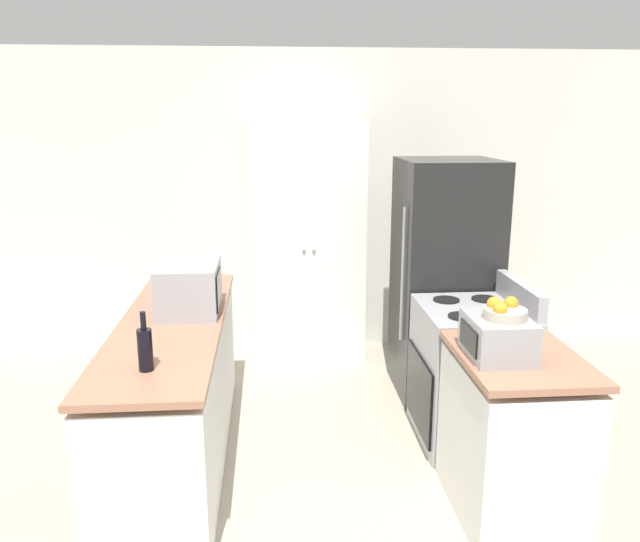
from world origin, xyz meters
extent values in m
cube|color=silver|center=(0.00, 3.06, 1.30)|extent=(7.00, 0.06, 2.60)
cube|color=silver|center=(-0.92, 1.19, 0.41)|extent=(0.58, 2.13, 0.82)
cube|color=#9E6B51|center=(-0.92, 1.19, 0.87)|extent=(0.60, 2.17, 0.04)
cube|color=silver|center=(0.92, 0.50, 0.41)|extent=(0.58, 0.79, 0.82)
cube|color=#9E6B51|center=(0.92, 0.50, 0.87)|extent=(0.60, 0.81, 0.04)
cube|color=white|center=(-0.02, 2.78, 1.01)|extent=(0.94, 0.45, 2.02)
sphere|color=#B2B2B7|center=(-0.06, 2.55, 1.01)|extent=(0.03, 0.03, 0.03)
sphere|color=#B2B2B7|center=(0.02, 2.55, 1.01)|extent=(0.03, 0.03, 0.03)
cube|color=#9E9EA3|center=(0.94, 1.29, 0.44)|extent=(0.64, 0.72, 0.89)
cube|color=black|center=(0.61, 1.29, 0.33)|extent=(0.02, 0.63, 0.49)
cube|color=#9E9EA3|center=(1.23, 1.29, 0.97)|extent=(0.06, 0.68, 0.16)
cylinder|color=black|center=(0.81, 1.11, 0.89)|extent=(0.17, 0.17, 0.01)
cylinder|color=black|center=(0.81, 1.46, 0.89)|extent=(0.17, 0.17, 0.01)
cylinder|color=black|center=(1.06, 1.11, 0.89)|extent=(0.17, 0.17, 0.01)
cylinder|color=black|center=(1.06, 1.46, 0.89)|extent=(0.17, 0.17, 0.01)
cube|color=black|center=(0.96, 2.04, 0.88)|extent=(0.68, 0.72, 1.76)
cylinder|color=gray|center=(0.60, 1.85, 0.97)|extent=(0.02, 0.02, 0.97)
cube|color=#939399|center=(-0.82, 1.35, 1.04)|extent=(0.36, 0.48, 0.30)
cube|color=black|center=(-0.64, 1.32, 1.04)|extent=(0.01, 0.30, 0.22)
cylinder|color=black|center=(-0.92, 0.46, 0.99)|extent=(0.07, 0.07, 0.20)
cylinder|color=black|center=(-0.92, 0.46, 1.13)|extent=(0.03, 0.03, 0.09)
cube|color=#939399|center=(0.79, 0.49, 0.99)|extent=(0.29, 0.36, 0.21)
cube|color=black|center=(0.64, 0.49, 0.99)|extent=(0.01, 0.25, 0.12)
cylinder|color=#B2A893|center=(0.81, 0.47, 1.12)|extent=(0.21, 0.21, 0.05)
sphere|color=orange|center=(0.85, 0.51, 1.16)|extent=(0.07, 0.07, 0.07)
sphere|color=orange|center=(0.77, 0.51, 1.16)|extent=(0.07, 0.07, 0.07)
sphere|color=orange|center=(0.77, 0.43, 1.16)|extent=(0.07, 0.07, 0.07)
camera|label=1|loc=(-0.32, -2.34, 2.06)|focal=35.00mm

